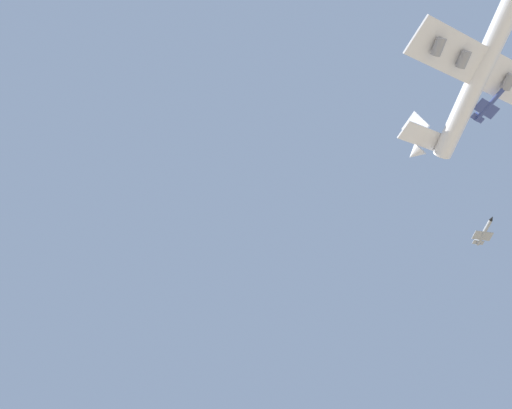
# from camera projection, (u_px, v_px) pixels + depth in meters

# --- Properties ---
(carrier_jet) EXTENTS (64.77, 56.78, 23.28)m
(carrier_jet) POSITION_uv_depth(u_px,v_px,m) (482.00, 65.00, 142.41)
(carrier_jet) COLOR white
(chase_jet_lead) EXTENTS (13.13, 12.53, 4.00)m
(chase_jet_lead) POSITION_uv_depth(u_px,v_px,m) (490.00, 105.00, 149.39)
(chase_jet_lead) COLOR #38478C
(chase_jet_left_wing) EXTENTS (15.04, 9.12, 4.00)m
(chase_jet_left_wing) POSITION_uv_depth(u_px,v_px,m) (484.00, 232.00, 187.52)
(chase_jet_left_wing) COLOR #999EA3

